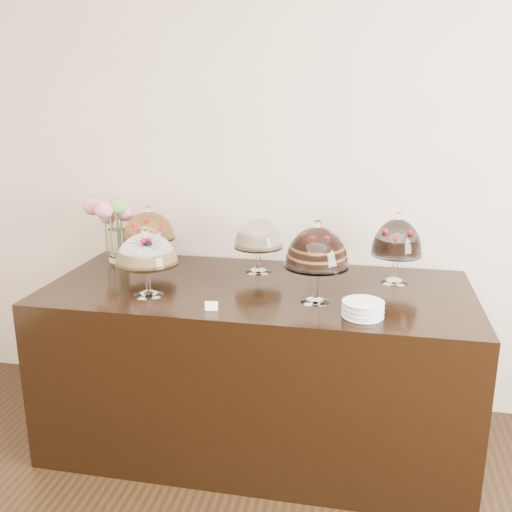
% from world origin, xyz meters
% --- Properties ---
extents(wall_back, '(5.00, 0.04, 3.00)m').
position_xyz_m(wall_back, '(0.00, 3.00, 1.50)').
color(wall_back, beige).
rests_on(wall_back, ground).
extents(display_counter, '(2.20, 1.00, 0.90)m').
position_xyz_m(display_counter, '(-0.25, 2.45, 0.45)').
color(display_counter, black).
rests_on(display_counter, ground).
extents(cake_stand_sugar_sponge, '(0.31, 0.31, 0.35)m').
position_xyz_m(cake_stand_sugar_sponge, '(-0.76, 2.21, 1.12)').
color(cake_stand_sugar_sponge, white).
rests_on(cake_stand_sugar_sponge, display_counter).
extents(cake_stand_choco_layer, '(0.31, 0.31, 0.41)m').
position_xyz_m(cake_stand_choco_layer, '(0.06, 2.28, 1.16)').
color(cake_stand_choco_layer, white).
rests_on(cake_stand_choco_layer, display_counter).
extents(cake_stand_cheesecake, '(0.28, 0.28, 0.35)m').
position_xyz_m(cake_stand_cheesecake, '(-0.30, 2.71, 1.11)').
color(cake_stand_cheesecake, white).
rests_on(cake_stand_cheesecake, display_counter).
extents(cake_stand_dark_choco, '(0.27, 0.27, 0.38)m').
position_xyz_m(cake_stand_dark_choco, '(0.45, 2.67, 1.13)').
color(cake_stand_dark_choco, white).
rests_on(cake_stand_dark_choco, display_counter).
extents(cake_stand_fruit_tart, '(0.30, 0.30, 0.35)m').
position_xyz_m(cake_stand_fruit_tart, '(-0.96, 2.73, 1.12)').
color(cake_stand_fruit_tart, white).
rests_on(cake_stand_fruit_tart, display_counter).
extents(flower_vase, '(0.27, 0.28, 0.40)m').
position_xyz_m(flower_vase, '(-1.19, 2.75, 1.16)').
color(flower_vase, white).
rests_on(flower_vase, display_counter).
extents(plate_stack, '(0.18, 0.18, 0.07)m').
position_xyz_m(plate_stack, '(0.29, 2.13, 0.94)').
color(plate_stack, white).
rests_on(plate_stack, display_counter).
extents(price_card_left, '(0.06, 0.02, 0.04)m').
position_xyz_m(price_card_left, '(-0.40, 2.07, 0.92)').
color(price_card_left, white).
rests_on(price_card_left, display_counter).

